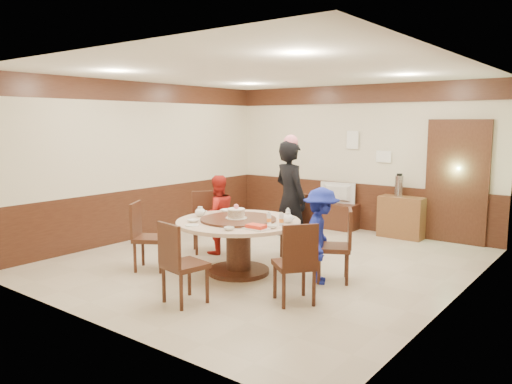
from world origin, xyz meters
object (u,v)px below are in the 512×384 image
Objects in this scene: tv_stand at (336,216)px; television at (336,193)px; shrimp_platter at (256,227)px; banquet_table at (238,236)px; person_standing at (290,199)px; person_blue at (321,235)px; birthday_cake at (236,213)px; thermos at (399,186)px; person_red at (217,215)px; side_cabinet at (402,217)px.

tv_stand is 1.19× the size of television.
banquet_table is at bearing 150.31° from shrimp_platter.
person_blue is at bearing 161.84° from person_standing.
thermos is (0.92, 3.51, 0.09)m from birthday_cake.
person_standing is 2.32m from television.
person_standing is 1.44× the size of person_blue.
person_blue is at bearing 108.32° from person_red.
television is at bearing -1.17° from person_blue.
person_red is 1.57× the size of side_cabinet.
television reaches higher than banquet_table.
banquet_table is at bearing -84.14° from tv_stand.
person_standing is 2.40m from tv_stand.
person_red reaches higher than side_cabinet.
side_cabinet is at bearing 172.20° from person_red.
person_standing is at bearing -79.57° from tv_stand.
person_standing is 4.77× the size of thermos.
banquet_table reaches higher than tv_stand.
person_red is at bearing 146.74° from banquet_table.
birthday_cake is 3.50m from television.
person_red is 3.47m from side_cabinet.
person_standing reaches higher than birthday_cake.
person_blue is 1.57× the size of side_cabinet.
person_standing is 2.27× the size of side_cabinet.
birthday_cake is (-0.08, -1.22, -0.06)m from person_standing.
side_cabinet reaches higher than tv_stand.
person_blue is (1.11, 0.34, 0.10)m from banquet_table.
person_standing is at bearing 86.13° from birthday_cake.
thermos is (0.35, 3.81, 0.16)m from shrimp_platter.
banquet_table is at bearing 44.85° from birthday_cake.
person_standing reaches higher than thermos.
thermos is (-0.08, 0.00, 0.56)m from side_cabinet.
tv_stand is at bearing -58.65° from person_standing.
shrimp_platter is 3.92m from tv_stand.
birthday_cake is 0.98× the size of shrimp_platter.
side_cabinet is 2.11× the size of thermos.
tv_stand is 2.24× the size of thermos.
birthday_cake reaches higher than side_cabinet.
television is (-0.34, 3.48, -0.14)m from birthday_cake.
person_standing reaches higher than person_red.
person_red reaches higher than thermos.
side_cabinet is at bearing 83.66° from shrimp_platter.
side_cabinet is (1.33, 0.03, -0.33)m from television.
side_cabinet is at bearing 1.29° from tv_stand.
shrimp_platter is 0.35× the size of tv_stand.
thermos is at bearing 84.80° from shrimp_platter.
person_red is at bearing 145.31° from birthday_cake.
tv_stand is at bearing 172.21° from television.
television is (-0.91, 3.78, -0.07)m from shrimp_platter.
banquet_table is 1.36× the size of person_blue.
person_red is at bearing -101.72° from tv_stand.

